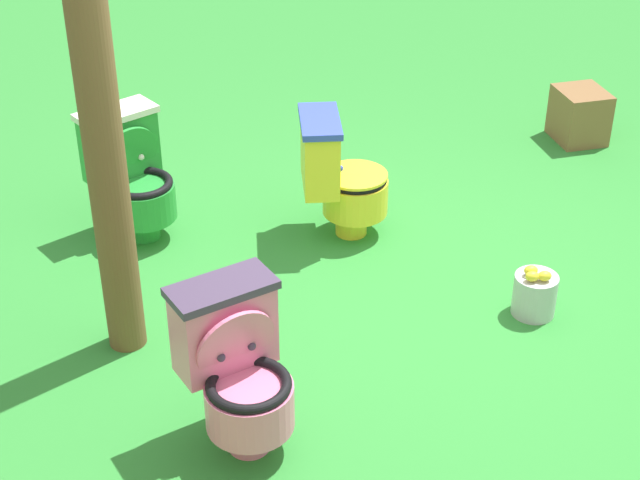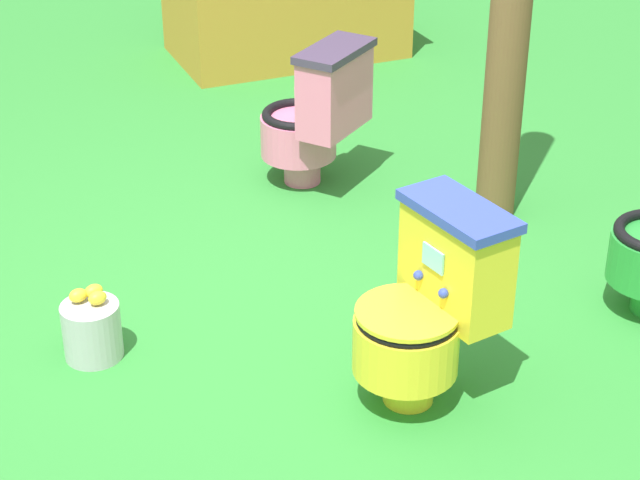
{
  "view_description": "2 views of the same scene",
  "coord_description": "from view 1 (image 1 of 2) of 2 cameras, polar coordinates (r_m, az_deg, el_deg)",
  "views": [
    {
      "loc": [
        1.0,
        4.04,
        2.93
      ],
      "look_at": [
        0.44,
        -0.16,
        0.33
      ],
      "focal_mm": 55.34,
      "sensor_mm": 36.0,
      "label": 1
    },
    {
      "loc": [
        -1.95,
        -3.2,
        2.43
      ],
      "look_at": [
        0.27,
        -0.09,
        0.32
      ],
      "focal_mm": 62.87,
      "sensor_mm": 36.0,
      "label": 2
    }
  ],
  "objects": [
    {
      "name": "toilet_pink",
      "position": [
        4.09,
        -4.79,
        -7.38
      ],
      "size": [
        0.57,
        0.61,
        0.73
      ],
      "rotation": [
        0.0,
        0.0,
        0.43
      ],
      "color": "pink",
      "rests_on": "ground"
    },
    {
      "name": "lemon_bucket",
      "position": [
        5.07,
        12.31,
        -3.05
      ],
      "size": [
        0.22,
        0.22,
        0.28
      ],
      "color": "#B7B7BF",
      "rests_on": "ground"
    },
    {
      "name": "toilet_yellow",
      "position": [
        5.5,
        1.14,
        3.71
      ],
      "size": [
        0.51,
        0.45,
        0.73
      ],
      "rotation": [
        0.0,
        0.0,
        1.51
      ],
      "color": "yellow",
      "rests_on": "ground"
    },
    {
      "name": "small_crate",
      "position": [
        6.93,
        14.77,
        6.99
      ],
      "size": [
        0.35,
        0.38,
        0.35
      ],
      "primitive_type": "cube",
      "rotation": [
        0.0,
        0.0,
        0.12
      ],
      "color": "brown",
      "rests_on": "ground"
    },
    {
      "name": "ground",
      "position": [
        5.09,
        5.16,
        -3.81
      ],
      "size": [
        14.0,
        14.0,
        0.0
      ],
      "primitive_type": "plane",
      "color": "#2D8433"
    },
    {
      "name": "toilet_green",
      "position": [
        5.61,
        -10.82,
        3.77
      ],
      "size": [
        0.6,
        0.63,
        0.73
      ],
      "rotation": [
        0.0,
        0.0,
        0.57
      ],
      "color": "green",
      "rests_on": "ground"
    },
    {
      "name": "wooden_post",
      "position": [
        4.37,
        -12.43,
        5.55
      ],
      "size": [
        0.18,
        0.18,
        2.15
      ],
      "primitive_type": "cylinder",
      "color": "brown",
      "rests_on": "ground"
    }
  ]
}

